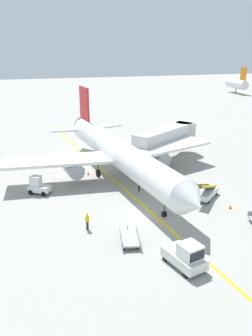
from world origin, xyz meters
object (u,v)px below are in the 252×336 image
Objects in this scene: safety_cone_nose_left at (84,169)px; safety_cone_wingtip_left at (169,192)px; airliner at (118,152)px; belt_loader_forward_hold at (207,192)px; safety_cone_tail_area at (176,177)px; safety_cone_nose_right at (88,173)px; safety_cone_wingtip_right at (230,207)px; baggage_tug_near_wing at (38,186)px; ground_crew_wing_walker at (139,184)px; jet_bridge at (170,136)px; pushback_tug at (186,256)px; baggage_cart_empty_trailing at (130,238)px; ground_crew_marshaller at (87,221)px.

safety_cone_wingtip_left is (8.15, -10.79, 0.00)m from safety_cone_nose_left.
airliner is 12.22m from belt_loader_forward_hold.
belt_loader_forward_hold is 10.26× the size of safety_cone_tail_area.
safety_cone_nose_right is 1.00× the size of safety_cone_wingtip_right.
ground_crew_wing_walker is at bearing -12.31° from baggage_tug_near_wing.
jet_bridge is at bearing 16.16° from safety_cone_nose_right.
baggage_tug_near_wing is (-10.27, 17.92, -0.07)m from pushback_tug.
safety_cone_wingtip_right is (7.81, -7.06, -0.69)m from ground_crew_wing_walker.
ground_crew_wing_walker is 8.63m from safety_cone_nose_right.
safety_cone_nose_right is (-3.53, 2.12, -3.20)m from airliner.
pushback_tug reaches higher than ground_crew_wing_walker.
jet_bridge reaches higher than safety_cone_nose_right.
belt_loader_forward_hold is (7.89, -8.95, -2.64)m from airliner.
airliner reaches higher than ground_crew_wing_walker.
safety_cone_nose_left is at bearing 132.81° from airliner.
safety_cone_wingtip_right is at bearing -42.12° from ground_crew_wing_walker.
baggage_cart_empty_trailing is 8.73× the size of safety_cone_tail_area.
safety_cone_wingtip_right is (1.17, -3.14, -0.56)m from belt_loader_forward_hold.
baggage_cart_empty_trailing is 8.73× the size of safety_cone_wingtip_left.
safety_cone_nose_right is (-0.52, 18.00, -0.25)m from baggage_cart_empty_trailing.
safety_cone_nose_left is at bearing 127.06° from safety_cone_wingtip_left.
baggage_tug_near_wing is 1.60× the size of ground_crew_wing_walker.
baggage_cart_empty_trailing is 8.73× the size of safety_cone_nose_right.
safety_cone_wingtip_right is at bearing -53.17° from airliner.
baggage_cart_empty_trailing is 11.67m from ground_crew_wing_walker.
airliner is at bearing 126.83° from safety_cone_wingtip_right.
safety_cone_nose_left and safety_cone_nose_right have the same top height.
safety_cone_wingtip_left is at bearing 147.52° from belt_loader_forward_hold.
airliner is at bearing -47.19° from safety_cone_nose_left.
belt_loader_forward_hold is at bearing 14.37° from ground_crew_marshaller.
jet_bridge is (9.38, 5.86, 0.12)m from airliner.
ground_crew_wing_walker is 6.37m from safety_cone_tail_area.
safety_cone_wingtip_right is at bearing -91.04° from jet_bridge.
safety_cone_wingtip_left and safety_cone_wingtip_right have the same top height.
baggage_tug_near_wing is (-19.49, -8.42, -2.62)m from jet_bridge.
baggage_cart_empty_trailing reaches higher than safety_cone_wingtip_right.
airliner reaches higher than jet_bridge.
airliner is 80.21× the size of safety_cone_nose_right.
baggage_cart_empty_trailing is 2.26× the size of ground_crew_marshaller.
safety_cone_tail_area is (6.83, 18.11, -0.77)m from pushback_tug.
baggage_tug_near_wing is at bearing 163.96° from safety_cone_wingtip_left.
baggage_cart_empty_trailing reaches higher than safety_cone_nose_left.
safety_cone_wingtip_right is at bearing -48.47° from safety_cone_nose_right.
ground_crew_wing_walker is at bearing 149.44° from belt_loader_forward_hold.
pushback_tug reaches higher than baggage_tug_near_wing.
safety_cone_nose_left is 1.00× the size of safety_cone_tail_area.
baggage_tug_near_wing is at bearing -156.64° from jet_bridge.
safety_cone_nose_left is at bearing 149.12° from safety_cone_tail_area.
safety_cone_nose_left and safety_cone_wingtip_right have the same top height.
belt_loader_forward_hold is at bearing -48.17° from safety_cone_nose_left.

